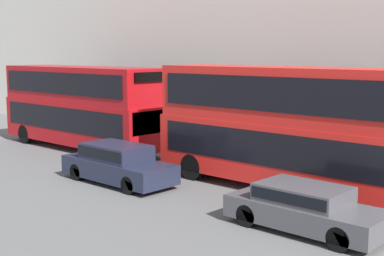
% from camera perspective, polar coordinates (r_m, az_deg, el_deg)
% --- Properties ---
extents(bus_leading, '(2.59, 11.32, 4.36)m').
position_cam_1_polar(bus_leading, '(18.71, 11.61, 0.37)').
color(bus_leading, red).
rests_on(bus_leading, ground).
extents(bus_second_in_queue, '(2.59, 10.30, 4.14)m').
position_cam_1_polar(bus_second_in_queue, '(27.47, -11.74, 2.56)').
color(bus_second_in_queue, '#A80F14').
rests_on(bus_second_in_queue, ground).
extents(car_dark_sedan, '(1.80, 4.39, 1.27)m').
position_cam_1_polar(car_dark_sedan, '(15.08, 11.96, -8.19)').
color(car_dark_sedan, '#47474C').
rests_on(car_dark_sedan, ground).
extents(car_hatchback, '(1.80, 4.74, 1.46)m').
position_cam_1_polar(car_hatchback, '(20.19, -7.95, -3.68)').
color(car_hatchback, '#1E2338').
rests_on(car_hatchback, ground).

